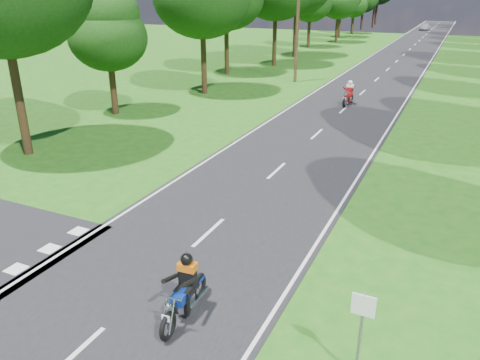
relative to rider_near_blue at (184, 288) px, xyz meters
The scene contains 8 objects.
ground 2.50m from the rider_near_blue, 128.38° to the left, with size 160.00×160.00×0.00m, color #1C5713.
main_road 51.88m from the rider_near_blue, 91.62° to the left, with size 7.00×140.00×0.02m, color black.
road_markings 50.01m from the rider_near_blue, 91.84° to the left, with size 7.40×140.00×0.01m.
telegraph_pole 30.94m from the rider_near_blue, 104.04° to the left, with size 1.20×0.26×8.00m.
road_sign 4.07m from the rider_near_blue, ahead, with size 0.45×0.07×2.00m.
rider_near_blue is the anchor object (origin of this frame).
rider_far_red 23.34m from the rider_near_blue, 93.78° to the left, with size 0.64×1.93×1.61m, color #AC0D0D, non-canonical shape.
distant_car 90.97m from the rider_near_blue, 91.62° to the left, with size 1.49×3.70×1.26m, color silver.
Camera 1 is at (6.44, -9.44, 7.16)m, focal length 35.00 mm.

